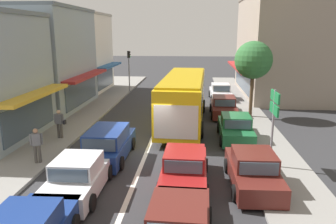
# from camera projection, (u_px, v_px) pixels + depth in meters

# --- Properties ---
(ground_plane) EXTENTS (140.00, 140.00, 0.00)m
(ground_plane) POSITION_uv_depth(u_px,v_px,m) (148.00, 150.00, 17.11)
(ground_plane) COLOR #2D2D30
(lane_centre_line) EXTENTS (0.20, 28.00, 0.01)m
(lane_centre_line) POSITION_uv_depth(u_px,v_px,m) (156.00, 128.00, 20.98)
(lane_centre_line) COLOR silver
(lane_centre_line) RESTS_ON ground
(sidewalk_left) EXTENTS (5.20, 44.00, 0.14)m
(sidewalk_left) POSITION_uv_depth(u_px,v_px,m) (65.00, 117.00, 23.44)
(sidewalk_left) COLOR gray
(sidewalk_left) RESTS_ON ground
(kerb_right) EXTENTS (2.80, 44.00, 0.12)m
(kerb_right) POSITION_uv_depth(u_px,v_px,m) (250.00, 121.00, 22.42)
(kerb_right) COLOR gray
(kerb_right) RESTS_ON ground
(shopfront_mid_block) EXTENTS (8.50, 8.61, 7.88)m
(shopfront_mid_block) POSITION_uv_depth(u_px,v_px,m) (34.00, 59.00, 25.55)
(shopfront_mid_block) COLOR #84939E
(shopfront_mid_block) RESTS_ON ground
(shopfront_far_end) EXTENTS (7.97, 7.03, 7.86)m
(shopfront_far_end) POSITION_uv_depth(u_px,v_px,m) (71.00, 53.00, 33.27)
(shopfront_far_end) COLOR silver
(shopfront_far_end) RESTS_ON ground
(building_right_far) EXTENTS (9.76, 12.78, 9.45)m
(building_right_far) POSITION_uv_depth(u_px,v_px,m) (291.00, 46.00, 31.01)
(building_right_far) COLOR gray
(building_right_far) RESTS_ON ground
(city_bus) EXTENTS (3.06, 10.95, 3.23)m
(city_bus) POSITION_uv_depth(u_px,v_px,m) (184.00, 96.00, 21.68)
(city_bus) COLOR yellow
(city_bus) RESTS_ON ground
(sedan_queue_gap_filler) EXTENTS (1.97, 4.24, 1.47)m
(sedan_queue_gap_filler) POSITION_uv_depth(u_px,v_px,m) (185.00, 169.00, 13.07)
(sedan_queue_gap_filler) COLOR maroon
(sedan_queue_gap_filler) RESTS_ON ground
(sedan_behind_bus_near) EXTENTS (1.92, 4.21, 1.47)m
(sedan_behind_bus_near) POSITION_uv_depth(u_px,v_px,m) (79.00, 177.00, 12.36)
(sedan_behind_bus_near) COLOR silver
(sedan_behind_bus_near) RESTS_ON ground
(wagon_adjacent_lane_trail) EXTENTS (1.96, 4.51, 1.58)m
(wagon_adjacent_lane_trail) POSITION_uv_depth(u_px,v_px,m) (109.00, 144.00, 15.73)
(wagon_adjacent_lane_trail) COLOR navy
(wagon_adjacent_lane_trail) RESTS_ON ground
(parked_sedan_kerb_front) EXTENTS (1.97, 4.24, 1.47)m
(parked_sedan_kerb_front) POSITION_uv_depth(u_px,v_px,m) (253.00, 171.00, 12.93)
(parked_sedan_kerb_front) COLOR #561E19
(parked_sedan_kerb_front) RESTS_ON ground
(parked_sedan_kerb_second) EXTENTS (1.93, 4.22, 1.47)m
(parked_sedan_kerb_second) POSITION_uv_depth(u_px,v_px,m) (235.00, 129.00, 18.60)
(parked_sedan_kerb_second) COLOR #1E6638
(parked_sedan_kerb_second) RESTS_ON ground
(parked_sedan_kerb_third) EXTENTS (1.93, 4.21, 1.47)m
(parked_sedan_kerb_third) POSITION_uv_depth(u_px,v_px,m) (223.00, 107.00, 23.94)
(parked_sedan_kerb_third) COLOR #561E19
(parked_sedan_kerb_third) RESTS_ON ground
(parked_sedan_kerb_rear) EXTENTS (1.97, 4.24, 1.47)m
(parked_sedan_kerb_rear) POSITION_uv_depth(u_px,v_px,m) (220.00, 92.00, 29.79)
(parked_sedan_kerb_rear) COLOR silver
(parked_sedan_kerb_rear) RESTS_ON ground
(traffic_light_downstreet) EXTENTS (0.32, 0.24, 4.20)m
(traffic_light_downstreet) POSITION_uv_depth(u_px,v_px,m) (129.00, 65.00, 32.73)
(traffic_light_downstreet) COLOR gray
(traffic_light_downstreet) RESTS_ON ground
(directional_road_sign) EXTENTS (0.10, 1.40, 3.60)m
(directional_road_sign) POSITION_uv_depth(u_px,v_px,m) (274.00, 110.00, 14.16)
(directional_road_sign) COLOR gray
(directional_road_sign) RESTS_ON ground
(street_tree_right) EXTENTS (2.61, 2.61, 5.43)m
(street_tree_right) POSITION_uv_depth(u_px,v_px,m) (253.00, 60.00, 22.59)
(street_tree_right) COLOR brown
(street_tree_right) RESTS_ON ground
(pedestrian_with_handbag_near) EXTENTS (0.65, 0.25, 1.63)m
(pedestrian_with_handbag_near) POSITION_uv_depth(u_px,v_px,m) (60.00, 122.00, 18.39)
(pedestrian_with_handbag_near) COLOR #4C4742
(pedestrian_with_handbag_near) RESTS_ON sidewalk_left
(pedestrian_browsing_midblock) EXTENTS (0.52, 0.36, 1.63)m
(pedestrian_browsing_midblock) POSITION_uv_depth(u_px,v_px,m) (37.00, 143.00, 14.87)
(pedestrian_browsing_midblock) COLOR #4C4742
(pedestrian_browsing_midblock) RESTS_ON sidewalk_left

